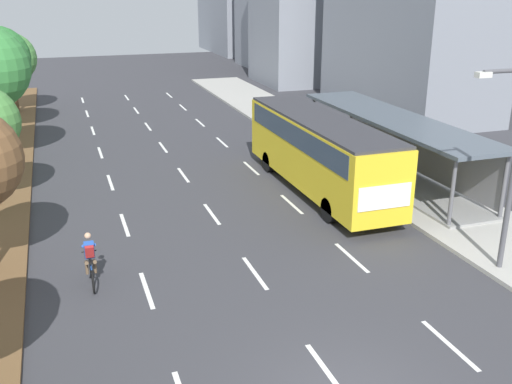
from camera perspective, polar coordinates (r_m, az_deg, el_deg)
The scene contains 12 objects.
median_strip at distance 31.02m, azimuth -23.24°, elevation 1.46°, with size 2.60×52.00×0.12m, color brown.
sidewalk_right at distance 34.22m, azimuth 7.37°, elevation 4.54°, with size 4.50×52.00×0.15m, color #ADAAA3.
lane_divider_left at distance 28.56m, azimuth -13.93°, elevation 0.91°, with size 0.14×45.94×0.01m.
lane_divider_center at distance 29.02m, azimuth -7.05°, elevation 1.65°, with size 0.14×45.94×0.01m.
lane_divider_right at distance 29.88m, azimuth -0.48°, elevation 2.33°, with size 0.14×45.94×0.01m.
bus_shelter at distance 28.68m, azimuth 13.45°, elevation 4.92°, with size 2.90×13.50×2.86m.
bus at distance 26.12m, azimuth 6.14°, elevation 4.38°, with size 2.54×11.29×3.37m.
cyclist at distance 18.91m, azimuth -15.74°, elevation -6.50°, with size 0.46×1.82×1.71m.
median_tree_farthest at distance 45.79m, azimuth -22.67°, elevation 11.88°, with size 3.54×3.54×5.54m.
streetlight at distance 19.52m, azimuth 23.47°, elevation 3.16°, with size 1.91×0.24×6.50m.
building_mid_right at distance 56.55m, azimuth 5.53°, elevation 17.04°, with size 9.78×8.28×12.86m, color gray.
building_far_right at distance 67.22m, azimuth 2.85°, elevation 17.86°, with size 8.79×9.29×13.73m, color gray.
Camera 1 is at (-5.49, -9.61, 8.87)m, focal length 41.30 mm.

